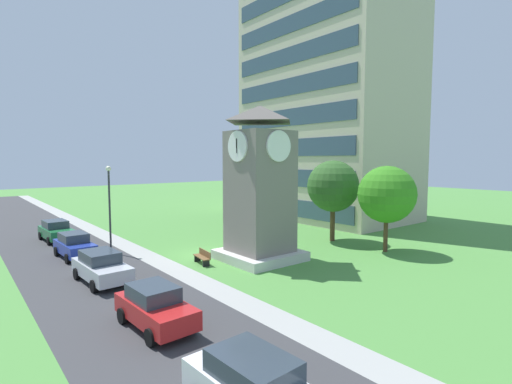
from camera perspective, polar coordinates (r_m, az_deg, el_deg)
The scene contains 13 objects.
ground_plane at distance 27.38m, azimuth -7.73°, elevation -9.37°, with size 160.00×160.00×0.00m, color #4C893D.
street_asphalt at distance 24.47m, azimuth -23.50°, elevation -11.44°, with size 120.00×7.20×0.01m, color #38383A.
kerb_strip at distance 25.92m, azimuth -13.94°, elevation -10.28°, with size 120.00×1.60×0.01m, color #9E9E99.
office_building at distance 45.89m, azimuth 10.68°, elevation 14.41°, with size 18.43×11.91×28.80m.
clock_tower at distance 25.25m, azimuth 0.59°, elevation 0.01°, with size 4.79×4.79×10.24m.
park_bench at distance 25.10m, azimuth -8.00°, elevation -9.60°, with size 1.85×0.74×0.88m.
street_lamp at distance 29.10m, azimuth -21.12°, elevation -1.09°, with size 0.36×0.36×6.27m.
tree_streetside at distance 31.81m, azimuth 11.48°, elevation 0.84°, with size 4.24×4.24×6.67m.
tree_near_tower at distance 29.05m, azimuth 19.01°, elevation -0.35°, with size 4.14×4.14×6.28m.
parked_car_green at distance 35.72m, azimuth -27.78°, elevation -5.13°, with size 4.51×2.15×1.69m.
parked_car_blue at distance 29.11m, azimuth -25.55°, elevation -7.21°, with size 4.30×2.05×1.69m.
parked_car_silver at distance 22.86m, azimuth -22.17°, elevation -10.31°, with size 4.61×2.19×1.69m.
parked_car_red at distance 16.33m, azimuth -14.90°, elevation -16.26°, with size 4.17×2.06×1.69m.
Camera 1 is at (22.75, -13.67, 6.69)m, focal length 26.68 mm.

